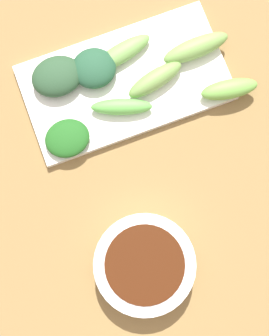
# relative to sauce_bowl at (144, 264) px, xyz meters

# --- Properties ---
(tabletop) EXTENTS (2.10, 2.10, 0.02)m
(tabletop) POSITION_rel_sauce_bowl_xyz_m (0.13, -0.04, -0.03)
(tabletop) COLOR olive
(tabletop) RESTS_ON ground
(sauce_bowl) EXTENTS (0.13, 0.13, 0.04)m
(sauce_bowl) POSITION_rel_sauce_bowl_xyz_m (0.00, 0.00, 0.00)
(sauce_bowl) COLOR white
(sauce_bowl) RESTS_ON tabletop
(serving_plate) EXTENTS (0.16, 0.29, 0.01)m
(serving_plate) POSITION_rel_sauce_bowl_xyz_m (0.25, -0.06, -0.02)
(serving_plate) COLOR white
(serving_plate) RESTS_ON tabletop
(broccoli_stalk_0) EXTENTS (0.03, 0.10, 0.03)m
(broccoli_stalk_0) POSITION_rel_sauce_bowl_xyz_m (0.26, -0.17, 0.00)
(broccoli_stalk_0) COLOR #76A54F
(broccoli_stalk_0) RESTS_ON serving_plate
(broccoli_leafy_1) EXTENTS (0.05, 0.06, 0.02)m
(broccoli_leafy_1) POSITION_rel_sauce_bowl_xyz_m (0.20, 0.04, -0.00)
(broccoli_leafy_1) COLOR #1F5D1E
(broccoli_leafy_1) RESTS_ON serving_plate
(broccoli_stalk_2) EXTENTS (0.05, 0.09, 0.03)m
(broccoli_stalk_2) POSITION_rel_sauce_bowl_xyz_m (0.23, -0.10, 0.00)
(broccoli_stalk_2) COLOR #729F4D
(broccoli_stalk_2) RESTS_ON serving_plate
(broccoli_leafy_3) EXTENTS (0.07, 0.07, 0.03)m
(broccoli_leafy_3) POSITION_rel_sauce_bowl_xyz_m (0.28, -0.03, 0.00)
(broccoli_leafy_3) COLOR #224F33
(broccoli_leafy_3) RESTS_ON serving_plate
(broccoli_leafy_4) EXTENTS (0.06, 0.07, 0.03)m
(broccoli_leafy_4) POSITION_rel_sauce_bowl_xyz_m (0.29, 0.02, 0.00)
(broccoli_leafy_4) COLOR #284A2E
(broccoli_leafy_4) RESTS_ON serving_plate
(broccoli_stalk_5) EXTENTS (0.05, 0.10, 0.02)m
(broccoli_stalk_5) POSITION_rel_sauce_bowl_xyz_m (0.29, -0.07, -0.00)
(broccoli_stalk_5) COLOR #6EA04E
(broccoli_stalk_5) RESTS_ON serving_plate
(broccoli_stalk_6) EXTENTS (0.04, 0.08, 0.02)m
(broccoli_stalk_6) POSITION_rel_sauce_bowl_xyz_m (0.18, -0.20, 0.00)
(broccoli_stalk_6) COLOR #6FB148
(broccoli_stalk_6) RESTS_ON serving_plate
(broccoli_stalk_7) EXTENTS (0.05, 0.09, 0.02)m
(broccoli_stalk_7) POSITION_rel_sauce_bowl_xyz_m (0.21, -0.05, -0.00)
(broccoli_stalk_7) COLOR #5DB24A
(broccoli_stalk_7) RESTS_ON serving_plate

